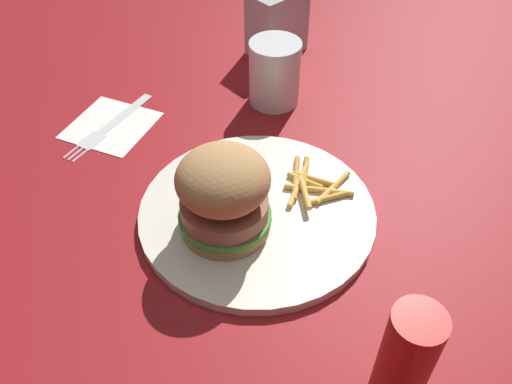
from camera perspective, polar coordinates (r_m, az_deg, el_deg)
ground_plane at (r=0.64m, az=-1.35°, el=-2.01°), size 1.60×1.60×0.00m
plate at (r=0.63m, az=0.00°, el=-2.34°), size 0.28×0.28×0.01m
sandwich at (r=0.57m, az=-3.75°, el=-0.04°), size 0.10×0.10×0.11m
fries_pile at (r=0.65m, az=5.90°, el=0.77°), size 0.09×0.09×0.01m
napkin at (r=0.79m, az=-15.18°, el=6.89°), size 0.12×0.12×0.00m
fork at (r=0.79m, az=-15.29°, el=6.97°), size 0.02×0.17×0.00m
drink_glass at (r=0.80m, az=1.99°, el=12.32°), size 0.07×0.07×0.09m
napkin_dispenser at (r=0.92m, az=2.24°, el=17.62°), size 0.09×0.11×0.10m
ketchup_bottle at (r=0.47m, az=15.53°, el=-17.08°), size 0.04×0.04×0.13m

